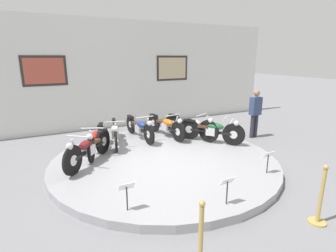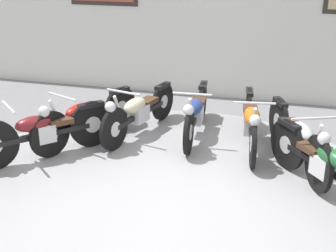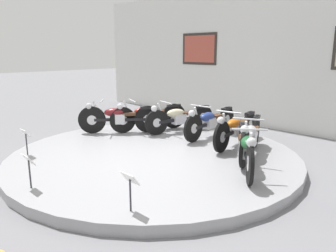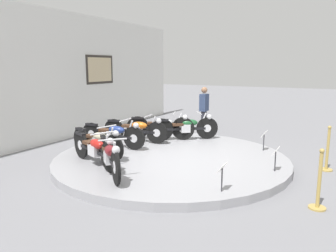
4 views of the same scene
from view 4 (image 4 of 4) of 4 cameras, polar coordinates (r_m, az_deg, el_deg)
The scene contains 16 objects.
ground_plane at distance 8.03m, azimuth 0.54°, elevation -6.37°, with size 60.00×60.00×0.00m, color slate.
display_platform at distance 8.01m, azimuth 0.54°, elevation -5.79°, with size 5.58×5.58×0.17m, color #99999E.
back_wall at distance 10.41m, azimuth -20.85°, elevation 7.95°, with size 14.00×0.22×3.98m.
motorcycle_maroon at distance 6.68m, azimuth -10.14°, elevation -4.99°, with size 1.37×1.55×0.81m.
motorcycle_red at distance 7.33m, azimuth -12.61°, elevation -3.78°, with size 0.82×1.86×0.80m.
motorcycle_cream at distance 8.10m, azimuth -12.12°, elevation -2.50°, with size 0.62×1.91×0.78m.
motorcycle_blue at distance 8.83m, azimuth -9.45°, elevation -1.32°, with size 0.54×1.96×0.78m.
motorcycle_orange at distance 9.38m, azimuth -5.55°, elevation -0.51°, with size 0.54×1.96×0.79m.
motorcycle_silver at distance 9.66m, azimuth -1.14°, elevation -0.01°, with size 0.83×1.89×0.81m.
motorcycle_green at distance 9.64m, azimuth 3.21°, elevation -0.11°, with size 1.27×1.61×0.80m.
info_placard_front_left at distance 5.77m, azimuth 9.41°, elevation -7.77°, with size 0.26×0.11×0.51m.
info_placard_front_centre at distance 7.11m, azimuth 18.24°, elevation -4.65°, with size 0.26×0.11×0.51m.
info_placard_front_right at distance 8.74m, azimuth 16.38°, elevation -1.78°, with size 0.26×0.11×0.51m.
visitor_standing at distance 11.39m, azimuth 6.29°, elevation 3.24°, with size 0.36×0.22×1.61m.
stanchion_post_left_of_entry at distance 5.97m, azimuth 24.76°, elevation -9.91°, with size 0.28×0.28×1.02m.
stanchion_post_right_of_entry at distance 8.18m, azimuth 25.97°, elevation -4.64°, with size 0.28×0.28×1.02m.
Camera 4 is at (-6.78, -3.63, 2.33)m, focal length 35.00 mm.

